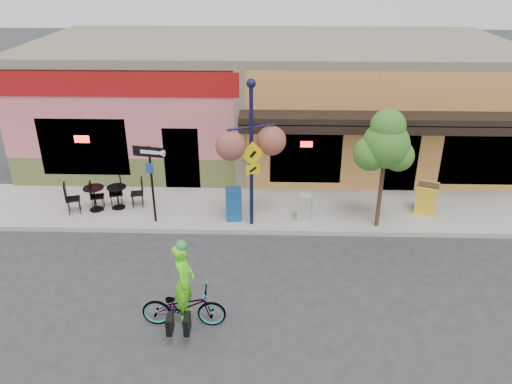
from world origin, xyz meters
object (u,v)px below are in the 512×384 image
cyclist_rider (185,291)px  newspaper_box_blue (234,204)px  street_tree (383,170)px  one_way_sign (152,185)px  bicycle (184,306)px  lamp_post (251,156)px  newspaper_box_grey (305,207)px  building (271,98)px

cyclist_rider → newspaper_box_blue: cyclist_rider is taller
cyclist_rider → street_tree: 6.74m
one_way_sign → bicycle: bearing=-59.1°
lamp_post → one_way_sign: size_ratio=1.81×
one_way_sign → street_tree: bearing=10.6°
one_way_sign → street_tree: size_ratio=0.67×
lamp_post → one_way_sign: (-2.92, 0.06, -0.98)m
lamp_post → newspaper_box_grey: (1.60, 0.28, -1.77)m
cyclist_rider → one_way_sign: one_way_sign is taller
street_tree → one_way_sign: bearing=179.4°
newspaper_box_blue → street_tree: 4.49m
one_way_sign → street_tree: (6.66, -0.07, 0.60)m
building → street_tree: (3.20, -6.60, -0.29)m
bicycle → newspaper_box_blue: bearing=-9.4°
one_way_sign → newspaper_box_blue: one_way_sign is taller
cyclist_rider → street_tree: bearing=-48.9°
street_tree → cyclist_rider: bearing=-138.9°
one_way_sign → building: bearing=73.3°
cyclist_rider → bicycle: bearing=90.1°
one_way_sign → street_tree: 6.69m
building → one_way_sign: building is taller
newspaper_box_grey → bicycle: bearing=-106.7°
one_way_sign → newspaper_box_blue: size_ratio=2.38×
bicycle → street_tree: (5.07, 4.38, 1.47)m
building → lamp_post: 6.61m
bicycle → lamp_post: size_ratio=0.42×
bicycle → lamp_post: bearing=-16.8°
newspaper_box_blue → cyclist_rider: bearing=-107.6°
bicycle → street_tree: street_tree is taller
building → newspaper_box_grey: 6.61m
building → lamp_post: (-0.53, -6.59, 0.09)m
newspaper_box_grey → cyclist_rider: bearing=-106.3°
newspaper_box_blue → bicycle: bearing=-108.2°
newspaper_box_blue → newspaper_box_grey: 2.16m
cyclist_rider → one_way_sign: (-1.64, 4.45, 0.46)m
cyclist_rider → newspaper_box_blue: size_ratio=1.78×
building → newspaper_box_blue: size_ratio=17.88×
cyclist_rider → lamp_post: lamp_post is taller
bicycle → newspaper_box_grey: size_ratio=2.20×
newspaper_box_blue → newspaper_box_grey: size_ratio=1.20×
newspaper_box_grey → one_way_sign: bearing=-161.8°
lamp_post → street_tree: size_ratio=1.21×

